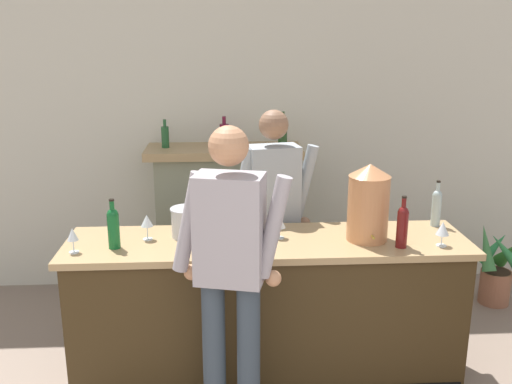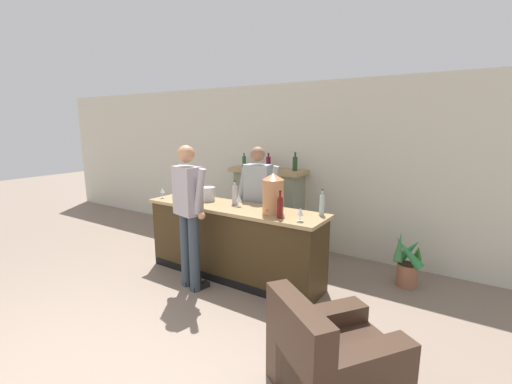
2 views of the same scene
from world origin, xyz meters
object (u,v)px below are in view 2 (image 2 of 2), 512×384
(person_bartender, at_px, (258,201))
(wine_glass_front_right, at_px, (162,191))
(wine_bottle_chardonnay_pale, at_px, (235,194))
(wine_glass_near_bucket, at_px, (239,198))
(wine_bottle_riesling_slim, at_px, (177,190))
(wine_bottle_burgundy_dark, at_px, (322,204))
(wine_glass_front_left, at_px, (300,212))
(potted_plant_corner, at_px, (408,262))
(ice_bucket_steel, at_px, (208,194))
(person_customer, at_px, (189,211))
(armchair_black, at_px, (329,363))
(wine_glass_by_dispenser, at_px, (193,191))
(wine_bottle_rose_blush, at_px, (280,206))
(copper_dispenser, at_px, (273,193))
(fireplace_stone, at_px, (268,206))

(person_bartender, bearing_deg, wine_glass_front_right, -153.08)
(wine_bottle_chardonnay_pale, relative_size, wine_glass_near_bucket, 2.03)
(wine_bottle_riesling_slim, height_order, wine_glass_near_bucket, wine_bottle_riesling_slim)
(wine_bottle_burgundy_dark, xyz_separation_m, wine_glass_front_left, (-0.10, -0.39, -0.03))
(potted_plant_corner, relative_size, person_bartender, 0.41)
(ice_bucket_steel, bearing_deg, wine_bottle_chardonnay_pale, 2.37)
(ice_bucket_steel, xyz_separation_m, wine_bottle_burgundy_dark, (1.70, 0.12, 0.04))
(ice_bucket_steel, distance_m, wine_bottle_riesling_slim, 0.48)
(person_customer, distance_m, person_bartender, 1.13)
(potted_plant_corner, height_order, person_customer, person_customer)
(armchair_black, xyz_separation_m, ice_bucket_steel, (-2.41, 1.41, 0.83))
(wine_glass_front_right, distance_m, wine_glass_by_dispenser, 0.47)
(wine_glass_front_right, relative_size, wine_glass_by_dispenser, 0.94)
(person_customer, distance_m, wine_glass_near_bucket, 0.70)
(potted_plant_corner, xyz_separation_m, wine_glass_by_dispenser, (-2.84, -0.94, 0.80))
(wine_bottle_rose_blush, xyz_separation_m, wine_glass_near_bucket, (-0.74, 0.20, -0.03))
(person_customer, bearing_deg, person_bartender, 73.05)
(wine_bottle_riesling_slim, bearing_deg, wine_glass_front_right, -163.84)
(copper_dispenser, height_order, wine_glass_by_dispenser, copper_dispenser)
(fireplace_stone, distance_m, wine_bottle_burgundy_dark, 1.91)
(fireplace_stone, xyz_separation_m, wine_glass_near_bucket, (0.35, -1.35, 0.43))
(wine_bottle_burgundy_dark, bearing_deg, ice_bucket_steel, -176.02)
(copper_dispenser, bearing_deg, fireplace_stone, 122.79)
(person_customer, bearing_deg, fireplace_stone, 90.59)
(person_bartender, bearing_deg, armchair_black, -44.93)
(wine_bottle_burgundy_dark, bearing_deg, wine_bottle_riesling_slim, -172.10)
(potted_plant_corner, xyz_separation_m, wine_bottle_riesling_slim, (-3.03, -1.07, 0.81))
(ice_bucket_steel, relative_size, wine_glass_by_dispenser, 1.29)
(copper_dispenser, relative_size, ice_bucket_steel, 2.31)
(copper_dispenser, xyz_separation_m, wine_bottle_burgundy_dark, (0.54, 0.24, -0.11))
(fireplace_stone, xyz_separation_m, wine_glass_front_left, (1.35, -1.55, 0.43))
(ice_bucket_steel, xyz_separation_m, wine_bottle_riesling_slim, (-0.44, -0.18, 0.04))
(ice_bucket_steel, bearing_deg, wine_bottle_burgundy_dark, 3.98)
(wine_bottle_chardonnay_pale, relative_size, wine_bottle_burgundy_dark, 1.02)
(wine_bottle_rose_blush, height_order, wine_glass_front_right, wine_bottle_rose_blush)
(person_customer, xyz_separation_m, wine_glass_near_bucket, (0.33, 0.61, 0.09))
(potted_plant_corner, relative_size, wine_bottle_burgundy_dark, 2.25)
(copper_dispenser, relative_size, wine_glass_front_right, 3.17)
(armchair_black, xyz_separation_m, potted_plant_corner, (0.18, 2.30, 0.06))
(armchair_black, distance_m, wine_bottle_riesling_slim, 3.23)
(wine_bottle_rose_blush, bearing_deg, ice_bucket_steel, 168.51)
(person_bartender, xyz_separation_m, wine_bottle_chardonnay_pale, (-0.13, -0.38, 0.16))
(person_bartender, height_order, wine_bottle_burgundy_dark, person_bartender)
(fireplace_stone, height_order, wine_glass_by_dispenser, fireplace_stone)
(copper_dispenser, xyz_separation_m, wine_glass_near_bucket, (-0.56, 0.06, -0.14))
(fireplace_stone, bearing_deg, armchair_black, -51.26)
(wine_bottle_chardonnay_pale, bearing_deg, wine_glass_front_left, -14.30)
(wine_glass_front_left, bearing_deg, armchair_black, -54.46)
(potted_plant_corner, xyz_separation_m, person_customer, (-2.32, -1.57, 0.70))
(fireplace_stone, xyz_separation_m, armchair_black, (2.16, -2.70, -0.41))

